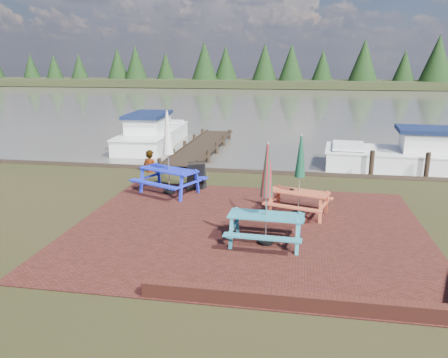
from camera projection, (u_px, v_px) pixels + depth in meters
name	position (u px, v px, depth m)	size (l,w,h in m)	color
ground	(242.00, 245.00, 10.30)	(120.00, 120.00, 0.00)	black
paving	(247.00, 229.00, 11.25)	(9.00, 7.50, 0.02)	#3A1712
brick_wall	(346.00, 300.00, 7.61)	(6.21, 1.79, 0.30)	#4C1E16
water	(288.00, 102.00, 45.49)	(120.00, 60.00, 0.02)	#44423A
far_treeline	(294.00, 67.00, 72.21)	(120.00, 10.00, 8.10)	black
picnic_table_teal	(266.00, 210.00, 10.10)	(1.81, 1.63, 2.42)	teal
picnic_table_red	(299.00, 188.00, 12.09)	(1.98, 1.85, 2.26)	#C05131
picnic_table_blue	(169.00, 165.00, 14.05)	(2.47, 2.36, 2.68)	#1A28C9
chalkboard	(197.00, 176.00, 14.53)	(0.61, 0.78, 0.93)	black
jetty	(202.00, 146.00, 21.57)	(1.76, 9.08, 1.00)	black
boat_jetty	(152.00, 135.00, 23.12)	(2.68, 6.99, 2.00)	white
boat_near	(421.00, 157.00, 17.80)	(7.45, 3.10, 1.97)	white
person	(150.00, 150.00, 16.81)	(0.63, 0.41, 1.72)	gray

